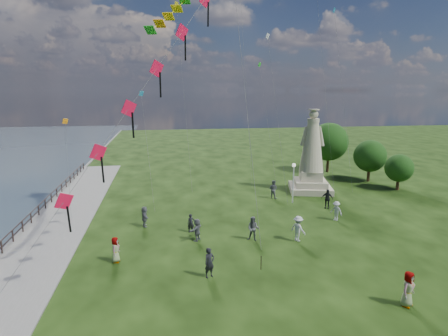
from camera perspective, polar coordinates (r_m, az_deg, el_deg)
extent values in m
cube|color=slate|center=(32.03, -29.71, -10.25)|extent=(0.30, 160.00, 0.60)
cube|color=slate|center=(29.38, -26.43, -11.33)|extent=(5.00, 60.00, 0.10)
cylinder|color=black|center=(29.98, -30.78, -10.39)|extent=(0.11, 0.11, 1.00)
cylinder|color=black|center=(31.72, -29.49, -9.08)|extent=(0.11, 0.11, 1.00)
cylinder|color=black|center=(33.49, -28.35, -7.91)|extent=(0.11, 0.11, 1.00)
cylinder|color=black|center=(35.29, -27.32, -6.85)|extent=(0.11, 0.11, 1.00)
cylinder|color=black|center=(37.10, -26.40, -5.89)|extent=(0.11, 0.11, 1.00)
cylinder|color=black|center=(38.94, -25.57, -5.02)|extent=(0.11, 0.11, 1.00)
cylinder|color=black|center=(40.79, -24.81, -4.22)|extent=(0.11, 0.11, 1.00)
cylinder|color=black|center=(42.65, -24.13, -3.50)|extent=(0.11, 0.11, 1.00)
cylinder|color=black|center=(44.53, -23.50, -2.84)|extent=(0.11, 0.11, 1.00)
cylinder|color=black|center=(46.41, -22.92, -2.23)|extent=(0.11, 0.11, 1.00)
cylinder|color=black|center=(48.31, -22.39, -1.66)|extent=(0.11, 0.11, 1.00)
cylinder|color=black|center=(50.21, -21.90, -1.14)|extent=(0.11, 0.11, 1.00)
cylinder|color=black|center=(52.12, -21.44, -0.66)|extent=(0.11, 0.11, 1.00)
cylinder|color=black|center=(54.04, -21.02, -0.21)|extent=(0.11, 0.11, 1.00)
cylinder|color=black|center=(55.96, -20.62, 0.21)|extent=(0.11, 0.11, 1.00)
cube|color=black|center=(31.57, -29.58, -8.27)|extent=(0.06, 52.00, 0.06)
cube|color=black|center=(31.70, -29.50, -9.00)|extent=(0.06, 52.00, 0.06)
cube|color=tan|center=(42.60, 12.99, -3.03)|extent=(5.41, 5.41, 0.63)
cube|color=tan|center=(42.45, 13.03, -2.20)|extent=(4.12, 4.12, 0.63)
cube|color=tan|center=(42.26, 13.08, -1.09)|extent=(2.83, 2.83, 1.05)
cylinder|color=tan|center=(41.38, 13.46, 7.05)|extent=(1.55, 1.55, 0.42)
sphere|color=tan|center=(41.33, 13.51, 7.95)|extent=(0.97, 0.97, 0.97)
cylinder|color=tan|center=(41.30, 13.54, 8.65)|extent=(1.16, 1.16, 0.11)
cylinder|color=silver|center=(37.48, 10.49, -2.52)|extent=(0.11, 0.11, 3.70)
sphere|color=white|center=(37.06, 10.60, 0.42)|extent=(0.37, 0.37, 0.37)
cylinder|color=#382314|center=(49.19, 21.17, -0.78)|extent=(0.36, 0.36, 1.94)
sphere|color=#18380F|center=(48.80, 21.36, 1.73)|extent=(3.88, 3.88, 3.88)
cylinder|color=#382314|center=(46.23, 24.95, -2.10)|extent=(0.36, 0.36, 1.54)
sphere|color=#18380F|center=(45.88, 25.14, 0.00)|extent=(3.08, 3.08, 3.08)
cylinder|color=#382314|center=(52.99, 15.53, 0.78)|extent=(0.36, 0.36, 2.56)
sphere|color=#18380F|center=(52.54, 15.70, 3.87)|extent=(5.13, 5.13, 5.13)
imported|color=black|center=(22.93, -2.24, -14.22)|extent=(0.79, 0.69, 1.83)
imported|color=#595960|center=(28.12, 4.48, -9.21)|extent=(1.04, 0.88, 1.83)
imported|color=silver|center=(28.49, 11.23, -9.04)|extent=(1.19, 1.38, 1.91)
imported|color=#595960|center=(22.29, 26.23, -16.21)|extent=(1.09, 0.97, 1.90)
imported|color=#595960|center=(31.53, -12.02, -7.22)|extent=(0.87, 1.64, 1.69)
imported|color=black|center=(29.78, -5.08, -8.37)|extent=(0.56, 0.39, 1.47)
imported|color=#595960|center=(39.02, 7.52, -3.22)|extent=(1.05, 1.06, 1.90)
imported|color=silver|center=(33.61, 16.72, -6.28)|extent=(1.09, 1.21, 1.69)
imported|color=black|center=(36.74, 15.45, -4.54)|extent=(1.22, 1.02, 1.85)
imported|color=#595960|center=(25.74, -16.21, -11.87)|extent=(0.67, 0.92, 1.69)
imported|color=#595960|center=(28.15, -4.13, -9.34)|extent=(1.44, 1.66, 1.68)
cube|color=#F20E3A|center=(20.78, -23.18, -4.68)|extent=(0.87, 0.64, 1.03)
cube|color=black|center=(20.92, -22.55, -7.25)|extent=(0.10, 0.28, 1.48)
cube|color=#F20E3A|center=(21.22, -18.62, 2.27)|extent=(0.87, 0.64, 1.03)
cube|color=black|center=(21.26, -18.02, -0.28)|extent=(0.10, 0.28, 1.48)
cube|color=#F20E3A|center=(22.08, -14.29, 8.80)|extent=(0.87, 0.64, 1.03)
cube|color=black|center=(22.03, -13.72, 6.34)|extent=(0.10, 0.28, 1.48)
cube|color=#F20E3A|center=(23.31, -10.22, 14.70)|extent=(0.87, 0.64, 1.03)
cube|color=black|center=(23.18, -9.68, 12.38)|extent=(0.10, 0.28, 1.48)
cube|color=#F20E3A|center=(24.87, -6.42, 19.86)|extent=(0.87, 0.64, 1.03)
cube|color=black|center=(24.67, -5.92, 17.72)|extent=(0.10, 0.28, 1.48)
cube|color=black|center=(26.43, -2.43, 22.34)|extent=(0.10, 0.28, 1.48)
cylinder|color=black|center=(24.08, 5.67, -14.18)|extent=(0.06, 0.06, 0.90)
cube|color=green|center=(20.88, -6.03, 24.06)|extent=(0.67, 0.69, 0.26)
cube|color=gold|center=(20.23, -7.21, 22.94)|extent=(0.65, 0.69, 0.28)
cube|color=gold|center=(19.61, -8.46, 21.87)|extent=(0.64, 0.68, 0.29)
cube|color=orange|center=(19.02, -9.79, 20.86)|extent=(0.62, 0.67, 0.30)
cube|color=green|center=(18.46, -11.17, 19.92)|extent=(0.60, 0.66, 0.31)
cube|color=#19719A|center=(38.14, -12.51, 11.05)|extent=(0.51, 0.39, 0.57)
cylinder|color=#595959|center=(36.05, -11.53, 2.58)|extent=(1.02, 5.02, 10.63)
cube|color=silver|center=(40.13, 6.67, 19.36)|extent=(0.51, 0.39, 0.57)
cylinder|color=#595959|center=(37.62, 8.18, 7.41)|extent=(1.02, 5.02, 16.29)
cylinder|color=#595959|center=(43.94, 15.20, 10.93)|extent=(1.02, 5.02, 21.19)
cube|color=gold|center=(45.35, -7.28, 23.53)|extent=(0.51, 0.39, 0.57)
cylinder|color=#595959|center=(41.91, -6.07, 10.60)|extent=(1.02, 5.02, 20.24)
cube|color=green|center=(48.89, 5.45, 15.42)|extent=(0.51, 0.39, 0.57)
cylinder|color=#595959|center=(46.67, 6.67, 6.91)|extent=(1.02, 5.02, 14.09)
cube|color=orange|center=(37.80, -23.04, 6.59)|extent=(0.51, 0.39, 0.57)
cylinder|color=#595959|center=(35.81, -22.65, -0.19)|extent=(1.02, 5.01, 8.13)
cylinder|color=#595959|center=(43.80, 3.15, 15.75)|extent=(1.02, 5.02, 27.97)
cube|color=#19719A|center=(46.83, 16.45, 22.07)|extent=(0.51, 0.39, 0.57)
cylinder|color=#595959|center=(43.98, 17.72, 9.80)|extent=(1.02, 5.02, 19.67)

